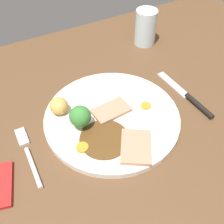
{
  "coord_description": "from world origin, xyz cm",
  "views": [
    {
      "loc": [
        -22.5,
        -33.44,
        47.6
      ],
      "look_at": [
        -3.74,
        1.2,
        6.0
      ],
      "focal_mm": 43.16,
      "sensor_mm": 36.0,
      "label": 1
    }
  ],
  "objects_px": {
    "roast_potato_left": "(59,106)",
    "knife": "(189,97)",
    "water_glass": "(146,27)",
    "broccoli_floret": "(80,117)",
    "carrot_coin_front": "(82,147)",
    "meat_slice_main": "(111,111)",
    "fork": "(28,154)",
    "carrot_coin_back": "(145,105)",
    "dinner_plate": "(112,117)",
    "meat_slice_under": "(136,147)"
  },
  "relations": [
    {
      "from": "meat_slice_main",
      "to": "knife",
      "type": "relative_size",
      "value": 0.43
    },
    {
      "from": "knife",
      "to": "carrot_coin_front",
      "type": "bearing_deg",
      "value": 91.99
    },
    {
      "from": "carrot_coin_front",
      "to": "water_glass",
      "type": "height_order",
      "value": "water_glass"
    },
    {
      "from": "broccoli_floret",
      "to": "carrot_coin_front",
      "type": "bearing_deg",
      "value": -111.87
    },
    {
      "from": "fork",
      "to": "knife",
      "type": "relative_size",
      "value": 0.82
    },
    {
      "from": "broccoli_floret",
      "to": "water_glass",
      "type": "distance_m",
      "value": 0.38
    },
    {
      "from": "dinner_plate",
      "to": "carrot_coin_back",
      "type": "relative_size",
      "value": 12.73
    },
    {
      "from": "fork",
      "to": "water_glass",
      "type": "height_order",
      "value": "water_glass"
    },
    {
      "from": "carrot_coin_back",
      "to": "fork",
      "type": "xyz_separation_m",
      "value": [
        -0.27,
        0.01,
        -0.01
      ]
    },
    {
      "from": "meat_slice_main",
      "to": "carrot_coin_back",
      "type": "distance_m",
      "value": 0.08
    },
    {
      "from": "roast_potato_left",
      "to": "carrot_coin_front",
      "type": "xyz_separation_m",
      "value": [
        0.0,
        -0.11,
        -0.02
      ]
    },
    {
      "from": "meat_slice_main",
      "to": "roast_potato_left",
      "type": "bearing_deg",
      "value": 151.69
    },
    {
      "from": "roast_potato_left",
      "to": "dinner_plate",
      "type": "bearing_deg",
      "value": -33.41
    },
    {
      "from": "roast_potato_left",
      "to": "carrot_coin_front",
      "type": "distance_m",
      "value": 0.11
    },
    {
      "from": "broccoli_floret",
      "to": "dinner_plate",
      "type": "bearing_deg",
      "value": -1.71
    },
    {
      "from": "water_glass",
      "to": "fork",
      "type": "bearing_deg",
      "value": -151.26
    },
    {
      "from": "roast_potato_left",
      "to": "knife",
      "type": "xyz_separation_m",
      "value": [
        0.29,
        -0.09,
        -0.03
      ]
    },
    {
      "from": "meat_slice_under",
      "to": "carrot_coin_front",
      "type": "bearing_deg",
      "value": 151.92
    },
    {
      "from": "meat_slice_under",
      "to": "fork",
      "type": "height_order",
      "value": "meat_slice_under"
    },
    {
      "from": "dinner_plate",
      "to": "broccoli_floret",
      "type": "xyz_separation_m",
      "value": [
        -0.07,
        0.0,
        0.04
      ]
    },
    {
      "from": "meat_slice_under",
      "to": "broccoli_floret",
      "type": "bearing_deg",
      "value": 125.2
    },
    {
      "from": "carrot_coin_front",
      "to": "fork",
      "type": "relative_size",
      "value": 0.16
    },
    {
      "from": "roast_potato_left",
      "to": "fork",
      "type": "height_order",
      "value": "roast_potato_left"
    },
    {
      "from": "roast_potato_left",
      "to": "meat_slice_main",
      "type": "bearing_deg",
      "value": -28.31
    },
    {
      "from": "dinner_plate",
      "to": "meat_slice_main",
      "type": "xyz_separation_m",
      "value": [
        0.0,
        0.01,
        0.01
      ]
    },
    {
      "from": "roast_potato_left",
      "to": "fork",
      "type": "distance_m",
      "value": 0.12
    },
    {
      "from": "roast_potato_left",
      "to": "carrot_coin_back",
      "type": "distance_m",
      "value": 0.19
    },
    {
      "from": "carrot_coin_front",
      "to": "knife",
      "type": "relative_size",
      "value": 0.13
    },
    {
      "from": "meat_slice_under",
      "to": "broccoli_floret",
      "type": "xyz_separation_m",
      "value": [
        -0.07,
        0.1,
        0.03
      ]
    },
    {
      "from": "carrot_coin_front",
      "to": "carrot_coin_back",
      "type": "height_order",
      "value": "carrot_coin_front"
    },
    {
      "from": "carrot_coin_back",
      "to": "meat_slice_main",
      "type": "bearing_deg",
      "value": 165.46
    },
    {
      "from": "roast_potato_left",
      "to": "broccoli_floret",
      "type": "height_order",
      "value": "broccoli_floret"
    },
    {
      "from": "knife",
      "to": "meat_slice_main",
      "type": "bearing_deg",
      "value": 76.21
    },
    {
      "from": "meat_slice_main",
      "to": "fork",
      "type": "distance_m",
      "value": 0.19
    },
    {
      "from": "fork",
      "to": "water_glass",
      "type": "relative_size",
      "value": 1.52
    },
    {
      "from": "carrot_coin_back",
      "to": "dinner_plate",
      "type": "bearing_deg",
      "value": 172.84
    },
    {
      "from": "roast_potato_left",
      "to": "water_glass",
      "type": "height_order",
      "value": "water_glass"
    },
    {
      "from": "carrot_coin_front",
      "to": "broccoli_floret",
      "type": "xyz_separation_m",
      "value": [
        0.02,
        0.05,
        0.03
      ]
    },
    {
      "from": "fork",
      "to": "water_glass",
      "type": "xyz_separation_m",
      "value": [
        0.42,
        0.23,
        0.05
      ]
    },
    {
      "from": "fork",
      "to": "knife",
      "type": "bearing_deg",
      "value": -92.71
    },
    {
      "from": "water_glass",
      "to": "roast_potato_left",
      "type": "bearing_deg",
      "value": -153.55
    },
    {
      "from": "dinner_plate",
      "to": "water_glass",
      "type": "xyz_separation_m",
      "value": [
        0.23,
        0.22,
        0.04
      ]
    },
    {
      "from": "dinner_plate",
      "to": "meat_slice_main",
      "type": "bearing_deg",
      "value": 71.33
    },
    {
      "from": "roast_potato_left",
      "to": "knife",
      "type": "relative_size",
      "value": 0.22
    },
    {
      "from": "meat_slice_under",
      "to": "carrot_coin_back",
      "type": "relative_size",
      "value": 3.53
    },
    {
      "from": "carrot_coin_front",
      "to": "water_glass",
      "type": "relative_size",
      "value": 0.24
    },
    {
      "from": "carrot_coin_front",
      "to": "fork",
      "type": "height_order",
      "value": "carrot_coin_front"
    },
    {
      "from": "roast_potato_left",
      "to": "broccoli_floret",
      "type": "xyz_separation_m",
      "value": [
        0.02,
        -0.06,
        0.01
      ]
    },
    {
      "from": "carrot_coin_front",
      "to": "roast_potato_left",
      "type": "bearing_deg",
      "value": 91.64
    },
    {
      "from": "broccoli_floret",
      "to": "fork",
      "type": "bearing_deg",
      "value": -176.69
    }
  ]
}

